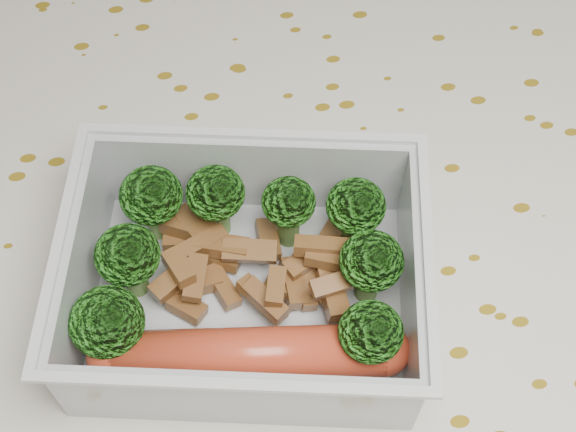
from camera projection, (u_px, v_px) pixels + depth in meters
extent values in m
cube|color=brown|center=(280.00, 262.00, 0.47)|extent=(1.40, 0.90, 0.04)
cube|color=silver|center=(280.00, 242.00, 0.45)|extent=(1.46, 0.96, 0.01)
cube|color=silver|center=(248.00, 303.00, 0.42)|extent=(0.19, 0.16, 0.00)
cube|color=silver|center=(254.00, 174.00, 0.43)|extent=(0.16, 0.04, 0.06)
cube|color=silver|center=(236.00, 398.00, 0.36)|extent=(0.16, 0.04, 0.06)
cube|color=silver|center=(411.00, 283.00, 0.39)|extent=(0.03, 0.12, 0.06)
cube|color=silver|center=(82.00, 270.00, 0.40)|extent=(0.03, 0.12, 0.06)
cube|color=silver|center=(252.00, 134.00, 0.41)|extent=(0.17, 0.04, 0.00)
cube|color=silver|center=(231.00, 385.00, 0.34)|extent=(0.17, 0.04, 0.00)
cube|color=silver|center=(429.00, 254.00, 0.37)|extent=(0.03, 0.13, 0.00)
cube|color=silver|center=(59.00, 241.00, 0.37)|extent=(0.03, 0.13, 0.00)
cylinder|color=#608C3F|center=(157.00, 219.00, 0.43)|extent=(0.01, 0.01, 0.02)
ellipsoid|color=#349125|center=(151.00, 196.00, 0.41)|extent=(0.03, 0.03, 0.03)
cylinder|color=#608C3F|center=(219.00, 217.00, 0.43)|extent=(0.01, 0.01, 0.02)
ellipsoid|color=#349125|center=(215.00, 193.00, 0.41)|extent=(0.03, 0.03, 0.03)
cylinder|color=#608C3F|center=(289.00, 225.00, 0.43)|extent=(0.01, 0.01, 0.03)
ellipsoid|color=#349125|center=(289.00, 202.00, 0.41)|extent=(0.03, 0.03, 0.02)
cylinder|color=#608C3F|center=(353.00, 229.00, 0.43)|extent=(0.01, 0.01, 0.02)
ellipsoid|color=#349125|center=(356.00, 206.00, 0.41)|extent=(0.03, 0.03, 0.03)
cylinder|color=#608C3F|center=(135.00, 277.00, 0.41)|extent=(0.01, 0.01, 0.02)
ellipsoid|color=#349125|center=(127.00, 255.00, 0.39)|extent=(0.03, 0.03, 0.03)
cylinder|color=#608C3F|center=(368.00, 283.00, 0.41)|extent=(0.01, 0.01, 0.02)
ellipsoid|color=#349125|center=(372.00, 261.00, 0.39)|extent=(0.03, 0.03, 0.03)
cylinder|color=#608C3F|center=(116.00, 342.00, 0.40)|extent=(0.01, 0.01, 0.02)
ellipsoid|color=#349125|center=(107.00, 322.00, 0.38)|extent=(0.04, 0.04, 0.03)
cylinder|color=#608C3F|center=(367.00, 351.00, 0.39)|extent=(0.01, 0.01, 0.02)
ellipsoid|color=#349125|center=(371.00, 332.00, 0.37)|extent=(0.03, 0.03, 0.03)
cube|color=brown|center=(327.00, 245.00, 0.43)|extent=(0.03, 0.03, 0.01)
cube|color=brown|center=(304.00, 261.00, 0.42)|extent=(0.02, 0.02, 0.01)
cube|color=brown|center=(211.00, 258.00, 0.43)|extent=(0.03, 0.02, 0.01)
cube|color=brown|center=(291.00, 272.00, 0.42)|extent=(0.02, 0.02, 0.01)
cube|color=brown|center=(262.00, 299.00, 0.40)|extent=(0.03, 0.03, 0.01)
cube|color=brown|center=(323.00, 295.00, 0.41)|extent=(0.02, 0.02, 0.01)
cube|color=brown|center=(222.00, 286.00, 0.42)|extent=(0.02, 0.03, 0.01)
cube|color=brown|center=(333.00, 294.00, 0.41)|extent=(0.01, 0.03, 0.01)
cube|color=brown|center=(187.00, 241.00, 0.43)|extent=(0.03, 0.01, 0.01)
cube|color=brown|center=(294.00, 283.00, 0.42)|extent=(0.01, 0.03, 0.01)
cube|color=brown|center=(306.00, 276.00, 0.42)|extent=(0.02, 0.02, 0.01)
cube|color=brown|center=(202.00, 244.00, 0.42)|extent=(0.03, 0.02, 0.01)
cube|color=brown|center=(173.00, 280.00, 0.41)|extent=(0.03, 0.02, 0.01)
cube|color=brown|center=(250.00, 251.00, 0.42)|extent=(0.03, 0.02, 0.01)
cube|color=brown|center=(179.00, 268.00, 0.40)|extent=(0.02, 0.02, 0.01)
cube|color=brown|center=(268.00, 239.00, 0.43)|extent=(0.01, 0.02, 0.01)
cube|color=brown|center=(276.00, 287.00, 0.40)|extent=(0.01, 0.02, 0.01)
cube|color=brown|center=(306.00, 285.00, 0.42)|extent=(0.01, 0.03, 0.01)
cube|color=brown|center=(323.00, 247.00, 0.41)|extent=(0.03, 0.02, 0.01)
cube|color=brown|center=(187.00, 307.00, 0.41)|extent=(0.02, 0.02, 0.01)
cube|color=brown|center=(332.00, 257.00, 0.42)|extent=(0.02, 0.02, 0.01)
cube|color=brown|center=(286.00, 287.00, 0.42)|extent=(0.02, 0.02, 0.01)
cube|color=brown|center=(195.00, 277.00, 0.41)|extent=(0.02, 0.03, 0.01)
cube|color=brown|center=(189.00, 225.00, 0.43)|extent=(0.02, 0.02, 0.01)
cube|color=brown|center=(331.00, 285.00, 0.40)|extent=(0.02, 0.01, 0.01)
cube|color=brown|center=(315.00, 277.00, 0.42)|extent=(0.02, 0.03, 0.01)
cube|color=brown|center=(188.00, 227.00, 0.43)|extent=(0.03, 0.02, 0.01)
cube|color=brown|center=(198.00, 285.00, 0.42)|extent=(0.03, 0.01, 0.01)
cube|color=brown|center=(267.00, 299.00, 0.40)|extent=(0.02, 0.03, 0.01)
cube|color=brown|center=(222.00, 246.00, 0.42)|extent=(0.03, 0.02, 0.01)
cube|color=brown|center=(334.00, 259.00, 0.41)|extent=(0.03, 0.02, 0.01)
cylinder|color=#BE3D22|center=(249.00, 354.00, 0.38)|extent=(0.13, 0.04, 0.03)
sphere|color=#BE3D22|center=(384.00, 350.00, 0.38)|extent=(0.03, 0.03, 0.03)
sphere|color=#BE3D22|center=(114.00, 358.00, 0.38)|extent=(0.03, 0.03, 0.03)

